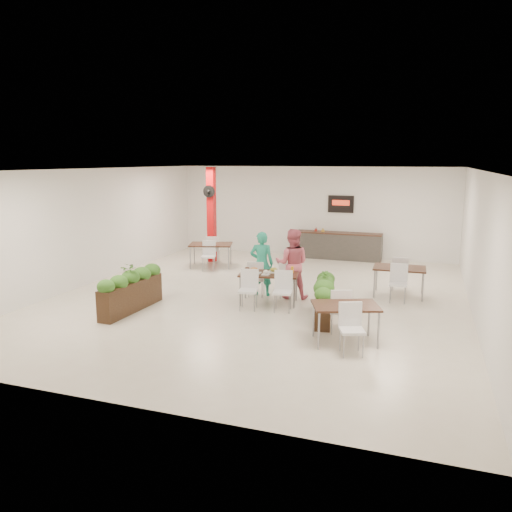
{
  "coord_description": "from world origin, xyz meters",
  "views": [
    {
      "loc": [
        3.9,
        -11.58,
        3.43
      ],
      "look_at": [
        -0.03,
        -0.18,
        1.1
      ],
      "focal_mm": 35.0,
      "sensor_mm": 36.0,
      "label": 1
    }
  ],
  "objects": [
    {
      "name": "red_column",
      "position": [
        -3.0,
        3.79,
        1.64
      ],
      "size": [
        0.4,
        0.41,
        3.2
      ],
      "color": "#B60C0E",
      "rests_on": "ground"
    },
    {
      "name": "room_shell",
      "position": [
        0.0,
        0.0,
        2.01
      ],
      "size": [
        10.1,
        12.1,
        3.22
      ],
      "color": "white",
      "rests_on": "ground"
    },
    {
      "name": "planter_left",
      "position": [
        -2.43,
        -2.04,
        0.54
      ],
      "size": [
        0.47,
        2.17,
        1.14
      ],
      "rotation": [
        0.0,
        0.0,
        1.53
      ],
      "color": "black",
      "rests_on": "ground"
    },
    {
      "name": "diner_man",
      "position": [
        -0.02,
        0.23,
        0.83
      ],
      "size": [
        0.66,
        0.49,
        1.65
      ],
      "primitive_type": "imported",
      "rotation": [
        0.0,
        0.0,
        3.31
      ],
      "color": "#239A7A",
      "rests_on": "ground"
    },
    {
      "name": "main_table",
      "position": [
        0.37,
        -0.43,
        0.64
      ],
      "size": [
        1.52,
        1.8,
        0.92
      ],
      "rotation": [
        0.0,
        0.0,
        0.17
      ],
      "color": "black",
      "rests_on": "ground"
    },
    {
      "name": "ground",
      "position": [
        0.0,
        0.0,
        0.0
      ],
      "size": [
        12.0,
        12.0,
        0.0
      ],
      "primitive_type": "plane",
      "color": "beige",
      "rests_on": "ground"
    },
    {
      "name": "diner_woman",
      "position": [
        0.78,
        0.23,
        0.88
      ],
      "size": [
        0.95,
        0.8,
        1.76
      ],
      "primitive_type": "imported",
      "rotation": [
        0.0,
        0.0,
        3.31
      ],
      "color": "#D55F72",
      "rests_on": "ground"
    },
    {
      "name": "planter_right",
      "position": [
        1.87,
        -1.11,
        0.5
      ],
      "size": [
        0.66,
        1.99,
        1.05
      ],
      "rotation": [
        0.0,
        0.0,
        1.73
      ],
      "color": "black",
      "rests_on": "ground"
    },
    {
      "name": "side_table_c",
      "position": [
        2.55,
        -2.49,
        0.63
      ],
      "size": [
        1.43,
        1.66,
        0.92
      ],
      "rotation": [
        0.0,
        0.0,
        0.36
      ],
      "color": "black",
      "rests_on": "ground"
    },
    {
      "name": "service_counter",
      "position": [
        1.0,
        5.65,
        0.49
      ],
      "size": [
        3.0,
        0.64,
        2.2
      ],
      "color": "#312E2B",
      "rests_on": "ground"
    },
    {
      "name": "side_table_a",
      "position": [
        -2.69,
        3.01,
        0.64
      ],
      "size": [
        1.55,
        1.67,
        0.92
      ],
      "rotation": [
        0.0,
        0.0,
        0.29
      ],
      "color": "black",
      "rests_on": "ground"
    },
    {
      "name": "side_table_b",
      "position": [
        3.32,
        1.31,
        0.64
      ],
      "size": [
        1.3,
        1.63,
        0.92
      ],
      "rotation": [
        0.0,
        0.0,
        0.02
      ],
      "color": "black",
      "rests_on": "ground"
    }
  ]
}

